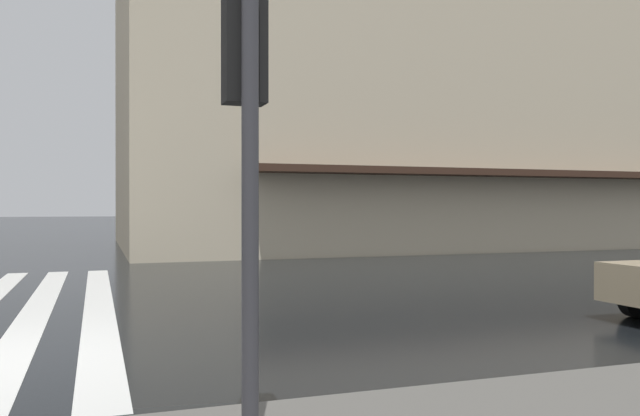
# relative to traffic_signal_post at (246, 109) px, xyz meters

# --- Properties ---
(ground_plane) EXTENTS (220.00, 220.00, 0.00)m
(ground_plane) POSITION_rel_traffic_signal_post_xyz_m (3.71, 1.96, -2.47)
(ground_plane) COLOR black
(haussmann_block_corner) EXTENTS (16.00, 25.46, 18.92)m
(haussmann_block_corner) POSITION_rel_traffic_signal_post_xyz_m (23.60, -12.70, 6.79)
(haussmann_block_corner) COLOR beige
(haussmann_block_corner) RESTS_ON ground_plane
(traffic_signal_post) EXTENTS (0.44, 0.30, 3.21)m
(traffic_signal_post) POSITION_rel_traffic_signal_post_xyz_m (0.00, 0.00, 0.00)
(traffic_signal_post) COLOR #333338
(traffic_signal_post) RESTS_ON sidewalk_pavement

